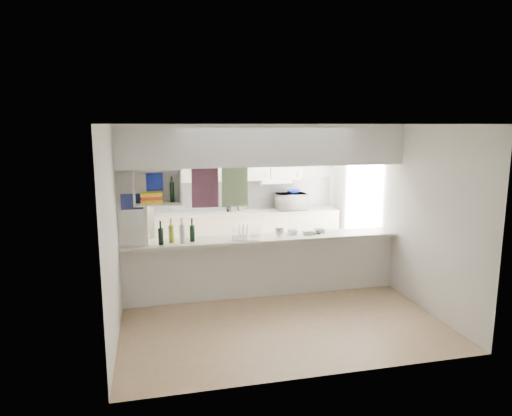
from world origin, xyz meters
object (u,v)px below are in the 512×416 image
object	(u,v)px
bowl	(294,192)
wine_bottles	(177,234)
microwave	(291,202)
dish_rack	(246,233)

from	to	relation	value
bowl	wine_bottles	size ratio (longest dim) A/B	0.53
microwave	dish_rack	world-z (taller)	microwave
microwave	dish_rack	bearing A→B (deg)	57.24
microwave	wine_bottles	size ratio (longest dim) A/B	1.13
bowl	dish_rack	size ratio (longest dim) A/B	0.58
bowl	wine_bottles	xyz separation A→B (m)	(-2.43, -2.14, -0.23)
microwave	bowl	world-z (taller)	bowl
bowl	wine_bottles	world-z (taller)	bowl
bowl	wine_bottles	bearing A→B (deg)	-138.59
dish_rack	wine_bottles	xyz separation A→B (m)	(-1.02, -0.02, 0.05)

